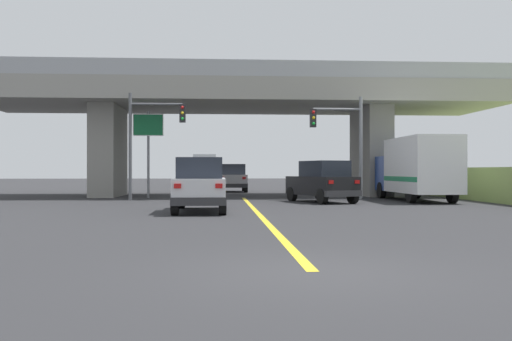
# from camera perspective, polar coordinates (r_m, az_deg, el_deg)

# --- Properties ---
(ground) EXTENTS (160.00, 160.00, 0.00)m
(ground) POSITION_cam_1_polar(r_m,az_deg,el_deg) (35.70, -1.43, -2.50)
(ground) COLOR #2B2B2D
(overpass_bridge) EXTENTS (31.14, 8.53, 7.59)m
(overpass_bridge) POSITION_cam_1_polar(r_m,az_deg,el_deg) (35.88, -1.43, 6.23)
(overpass_bridge) COLOR gray
(overpass_bridge) RESTS_ON ground
(lane_divider_stripe) EXTENTS (0.20, 24.19, 0.01)m
(lane_divider_stripe) POSITION_cam_1_polar(r_m,az_deg,el_deg) (20.96, 0.21, -4.23)
(lane_divider_stripe) COLOR yellow
(lane_divider_stripe) RESTS_ON ground
(suv_lead) EXTENTS (1.91, 4.83, 2.02)m
(suv_lead) POSITION_cam_1_polar(r_m,az_deg,el_deg) (21.90, -5.49, -1.40)
(suv_lead) COLOR silver
(suv_lead) RESTS_ON ground
(suv_crossing) EXTENTS (3.14, 4.65, 2.02)m
(suv_crossing) POSITION_cam_1_polar(r_m,az_deg,el_deg) (28.42, 6.53, -1.10)
(suv_crossing) COLOR black
(suv_crossing) RESTS_ON ground
(box_truck) EXTENTS (2.33, 7.32, 3.20)m
(box_truck) POSITION_cam_1_polar(r_m,az_deg,el_deg) (30.66, 15.55, 0.23)
(box_truck) COLOR navy
(box_truck) RESTS_ON ground
(sedan_oncoming) EXTENTS (2.06, 4.42, 2.02)m
(sedan_oncoming) POSITION_cam_1_polar(r_m,az_deg,el_deg) (42.38, -2.32, -0.74)
(sedan_oncoming) COLOR silver
(sedan_oncoming) RESTS_ON ground
(traffic_signal_nearside) EXTENTS (2.79, 0.36, 5.44)m
(traffic_signal_nearside) POSITION_cam_1_polar(r_m,az_deg,el_deg) (30.85, 8.59, 3.51)
(traffic_signal_nearside) COLOR slate
(traffic_signal_nearside) RESTS_ON ground
(traffic_signal_farside) EXTENTS (2.98, 0.36, 5.63)m
(traffic_signal_farside) POSITION_cam_1_polar(r_m,az_deg,el_deg) (31.13, -10.47, 3.80)
(traffic_signal_farside) COLOR #56595E
(traffic_signal_farside) RESTS_ON ground
(highway_sign) EXTENTS (1.72, 0.17, 4.94)m
(highway_sign) POSITION_cam_1_polar(r_m,az_deg,el_deg) (33.70, -10.54, 3.60)
(highway_sign) COLOR slate
(highway_sign) RESTS_ON ground
(semi_truck_distant) EXTENTS (2.33, 6.46, 3.21)m
(semi_truck_distant) POSITION_cam_1_polar(r_m,az_deg,el_deg) (61.75, -5.02, 0.09)
(semi_truck_distant) COLOR red
(semi_truck_distant) RESTS_ON ground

